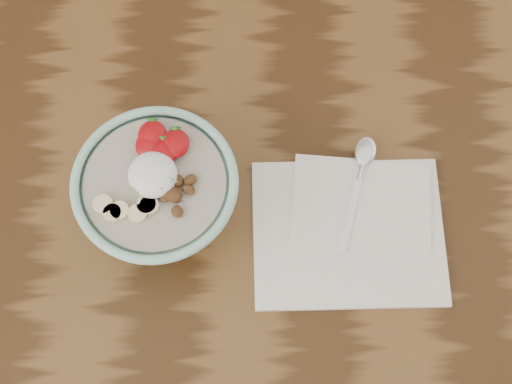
% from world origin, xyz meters
% --- Properties ---
extents(table, '(1.60, 0.90, 0.75)m').
position_xyz_m(table, '(0.00, 0.00, 0.66)').
color(table, '#37200D').
rests_on(table, ground).
extents(breakfast_bowl, '(0.20, 0.20, 0.14)m').
position_xyz_m(breakfast_bowl, '(-0.20, 0.04, 0.82)').
color(breakfast_bowl, '#94C8B5').
rests_on(breakfast_bowl, table).
extents(napkin, '(0.25, 0.21, 0.02)m').
position_xyz_m(napkin, '(0.05, 0.01, 0.76)').
color(napkin, white).
rests_on(napkin, table).
extents(spoon, '(0.07, 0.17, 0.01)m').
position_xyz_m(spoon, '(0.07, 0.09, 0.77)').
color(spoon, silver).
rests_on(spoon, napkin).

